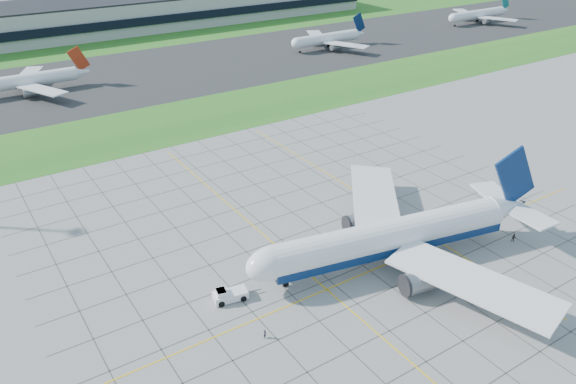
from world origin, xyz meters
name	(u,v)px	position (x,y,z in m)	size (l,w,h in m)	color
ground	(363,266)	(0.00, 0.00, 0.00)	(1400.00, 1400.00, 0.00)	gray
grass_median	(173,122)	(0.00, 90.00, 0.02)	(700.00, 35.00, 0.04)	#22601B
asphalt_taxiway	(115,79)	(0.00, 145.00, 0.03)	(700.00, 75.00, 0.04)	#383838
grass_far	(48,28)	(0.00, 255.00, 0.02)	(700.00, 145.00, 0.04)	#22601B
apron_markings	(329,238)	(0.43, 11.09, 0.02)	(120.00, 130.00, 0.03)	#474744
terminal	(136,12)	(40.00, 229.87, 7.89)	(260.00, 43.00, 15.80)	#B7B7B2
airliner	(392,237)	(5.30, -1.43, 5.28)	(60.75, 60.97, 19.31)	white
pushback_tug	(229,295)	(-25.73, 4.95, 1.06)	(8.64, 3.91, 2.37)	white
crew_near	(265,334)	(-25.39, -6.48, 0.78)	(0.57, 0.37, 1.56)	black
crew_far	(514,238)	(30.58, -10.08, 0.88)	(0.86, 0.67, 1.77)	black
distant_jet_1	(29,80)	(-29.92, 144.48, 4.49)	(38.64, 42.66, 14.08)	white
distant_jet_2	(328,38)	(95.88, 138.96, 4.49)	(38.50, 42.66, 14.08)	white
distant_jet_3	(478,14)	(199.00, 140.73, 4.49)	(44.66, 42.66, 14.08)	white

